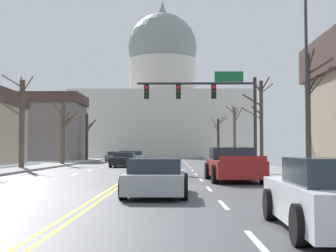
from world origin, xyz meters
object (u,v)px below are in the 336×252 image
Objects in this scene: signal_gantry at (212,99)px; sedan_oncoming_02 at (115,157)px; sedan_oncoming_03 at (125,155)px; street_lamp_right at (301,65)px; sedan_oncoming_00 at (124,160)px; sedan_oncoming_01 at (134,158)px; pickup_truck_near_01 at (234,166)px; sedan_near_00 at (228,164)px; sedan_near_02 at (156,178)px; sedan_near_03 at (334,197)px.

signal_gantry is 29.72m from sedan_oncoming_02.
sedan_oncoming_03 is at bearing 90.31° from sedan_oncoming_02.
sedan_oncoming_02 is (-9.70, 27.77, -4.24)m from signal_gantry.
street_lamp_right reaches higher than sedan_oncoming_03.
signal_gantry is 11.30m from sedan_oncoming_00.
signal_gantry is 1.78× the size of sedan_oncoming_01.
street_lamp_right is 1.61× the size of pickup_truck_near_01.
street_lamp_right is at bearing -65.88° from sedan_near_00.
sedan_oncoming_00 reaches higher than sedan_oncoming_02.
sedan_oncoming_03 is at bearing 102.62° from sedan_near_00.
pickup_truck_near_01 reaches higher than sedan_oncoming_02.
sedan_oncoming_02 is at bearing 98.91° from sedan_oncoming_00.
street_lamp_right is 1.91× the size of sedan_oncoming_02.
pickup_truck_near_01 is 7.94m from sedan_near_02.
sedan_oncoming_00 is at bearing 117.99° from street_lamp_right.
sedan_near_03 is 66.34m from sedan_oncoming_03.
sedan_oncoming_00 is 33.76m from sedan_oncoming_03.
signal_gantry is 24.21m from sedan_near_03.
sedan_oncoming_01 is (-7.04, 21.30, 0.00)m from sedan_near_00.
sedan_oncoming_03 is at bearing 100.96° from pickup_truck_near_01.
pickup_truck_near_01 is 1.19× the size of sedan_near_02.
sedan_oncoming_03 is at bearing 103.18° from signal_gantry.
sedan_oncoming_01 reaches higher than sedan_oncoming_02.
sedan_near_00 is at bearing -77.38° from sedan_oncoming_03.
sedan_near_00 is (0.57, -4.47, -4.20)m from signal_gantry.
sedan_near_00 is 22.43m from sedan_oncoming_01.
sedan_oncoming_01 is at bearing 111.03° from signal_gantry.
street_lamp_right is 21.48m from sedan_oncoming_00.
signal_gantry is 1.73× the size of sedan_near_02.
sedan_oncoming_02 is (-3.08, 19.65, -0.01)m from sedan_oncoming_00.
pickup_truck_near_01 reaches higher than sedan_near_03.
sedan_oncoming_02 is (-6.63, 44.87, -0.00)m from sedan_near_02.
sedan_near_03 is at bearing -90.87° from sedan_near_00.
street_lamp_right is 7.98m from sedan_near_00.
sedan_oncoming_03 is (-6.71, 58.83, 0.03)m from sedan_near_02.
sedan_near_02 is 25.47m from sedan_oncoming_00.
sedan_near_03 reaches higher than sedan_near_00.
sedan_near_00 is at bearing 86.29° from pickup_truck_near_01.
sedan_oncoming_03 is (-10.05, 65.58, -0.03)m from sedan_near_03.
signal_gantry reaches higher than sedan_oncoming_00.
signal_gantry is at bearing 97.26° from sedan_near_00.
sedan_oncoming_02 is at bearing -89.69° from sedan_oncoming_03.
sedan_oncoming_00 is 8.71m from sedan_oncoming_01.
street_lamp_right is at bearing -72.78° from signal_gantry.
signal_gantry is 10.88m from street_lamp_right.
sedan_oncoming_03 reaches higher than sedan_oncoming_00.
sedan_near_02 is (-3.63, -12.63, -0.04)m from sedan_near_00.
sedan_near_03 is (-0.29, -19.38, 0.01)m from sedan_near_00.
pickup_truck_near_01 is (-0.35, -5.41, 0.10)m from sedan_near_00.
sedan_oncoming_00 is at bearing 129.17° from signal_gantry.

